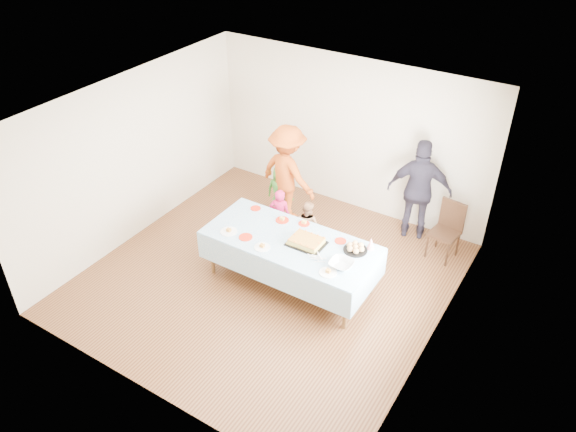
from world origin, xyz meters
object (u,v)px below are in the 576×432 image
Objects in this scene: party_table at (290,243)px; birthday_cake at (306,242)px; adult_left at (288,173)px; dining_chair at (448,227)px.

birthday_cake is at bearing 8.54° from party_table.
adult_left is at bearing 129.97° from birthday_cake.
dining_chair reaches higher than party_table.
party_table is 2.66× the size of dining_chair.
party_table is at bearing -123.55° from dining_chair.
party_table is 4.89× the size of birthday_cake.
dining_chair is at bearing -160.80° from adult_left.
adult_left reaches higher than dining_chair.
birthday_cake is 0.54× the size of dining_chair.
dining_chair is at bearing 47.80° from party_table.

